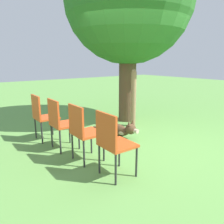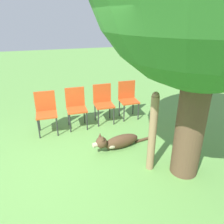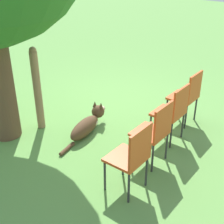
{
  "view_description": "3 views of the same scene",
  "coord_description": "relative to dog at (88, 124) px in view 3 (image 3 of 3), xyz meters",
  "views": [
    {
      "loc": [
        -3.21,
        -2.76,
        1.58
      ],
      "look_at": [
        -0.43,
        0.85,
        0.5
      ],
      "focal_mm": 35.0,
      "sensor_mm": 36.0,
      "label": 1
    },
    {
      "loc": [
        3.09,
        -0.52,
        2.42
      ],
      "look_at": [
        -0.86,
        0.72,
        0.59
      ],
      "focal_mm": 35.0,
      "sensor_mm": 36.0,
      "label": 2
    },
    {
      "loc": [
        -3.38,
        3.97,
        2.68
      ],
      "look_at": [
        -0.84,
        0.61,
        0.48
      ],
      "focal_mm": 50.0,
      "sensor_mm": 36.0,
      "label": 3
    }
  ],
  "objects": [
    {
      "name": "red_chair_3",
      "position": [
        -1.35,
        0.74,
        0.39
      ],
      "size": [
        0.43,
        0.45,
        0.93
      ],
      "rotation": [
        0.0,
        0.0,
        -0.02
      ],
      "color": "#D14C1E",
      "rests_on": "ground_plane"
    },
    {
      "name": "dog",
      "position": [
        0.0,
        0.0,
        0.0
      ],
      "size": [
        0.37,
        1.28,
        0.41
      ],
      "rotation": [
        0.0,
        0.0,
        4.88
      ],
      "color": "#513823",
      "rests_on": "ground_plane"
    },
    {
      "name": "ground_plane",
      "position": [
        0.4,
        -0.68,
        -0.15
      ],
      "size": [
        30.0,
        30.0,
        0.0
      ],
      "primitive_type": "plane",
      "color": "#609947"
    },
    {
      "name": "red_chair_2",
      "position": [
        -1.28,
        0.07,
        0.39
      ],
      "size": [
        0.43,
        0.45,
        0.93
      ],
      "rotation": [
        0.0,
        0.0,
        -0.02
      ],
      "color": "#D14C1E",
      "rests_on": "ground_plane"
    },
    {
      "name": "red_chair_1",
      "position": [
        -1.2,
        -0.6,
        0.39
      ],
      "size": [
        0.43,
        0.45,
        0.93
      ],
      "rotation": [
        0.0,
        0.0,
        -0.02
      ],
      "color": "#D14C1E",
      "rests_on": "ground_plane"
    },
    {
      "name": "red_chair_0",
      "position": [
        -1.13,
        -1.26,
        0.39
      ],
      "size": [
        0.43,
        0.45,
        0.93
      ],
      "rotation": [
        0.0,
        0.0,
        -0.02
      ],
      "color": "#D14C1E",
      "rests_on": "ground_plane"
    },
    {
      "name": "fence_post",
      "position": [
        0.75,
        0.34,
        0.55
      ],
      "size": [
        0.13,
        0.13,
        1.39
      ],
      "color": "#937551",
      "rests_on": "ground_plane"
    }
  ]
}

